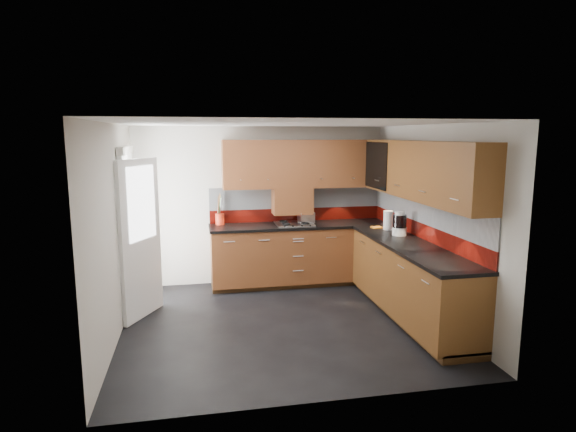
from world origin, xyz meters
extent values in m
cube|color=black|center=(0.00, 0.00, -0.01)|extent=(4.00, 3.80, 0.02)
cube|color=white|center=(0.00, 0.00, 2.45)|extent=(4.00, 3.80, 0.10)
cube|color=beige|center=(0.00, 1.84, 1.20)|extent=(4.00, 0.08, 2.64)
cube|color=beige|center=(0.00, -1.84, 1.20)|extent=(4.00, 0.08, 2.64)
cube|color=beige|center=(-1.94, 0.00, 1.20)|extent=(0.08, 3.80, 2.64)
cube|color=beige|center=(1.94, 0.00, 1.20)|extent=(0.08, 3.80, 2.64)
cube|color=brown|center=(0.55, 1.50, 0.48)|extent=(2.70, 0.60, 0.95)
cube|color=#5A3415|center=(1.60, -0.10, 0.48)|extent=(0.60, 2.60, 0.95)
cube|color=#412712|center=(0.55, 1.53, 0.05)|extent=(2.70, 0.54, 0.10)
cube|color=#412712|center=(1.63, -0.10, 0.05)|extent=(0.54, 2.60, 0.10)
cube|color=black|center=(0.54, 1.49, 0.92)|extent=(2.72, 0.62, 0.04)
cube|color=black|center=(1.59, -0.12, 0.92)|extent=(0.62, 2.60, 0.04)
cube|color=maroon|center=(0.55, 1.79, 1.04)|extent=(2.70, 0.02, 0.20)
cube|color=silver|center=(0.55, 1.79, 1.31)|extent=(2.70, 0.02, 0.34)
cube|color=maroon|center=(1.89, 0.20, 1.04)|extent=(0.02, 3.20, 0.20)
cube|color=silver|center=(1.89, 0.20, 1.31)|extent=(0.02, 3.20, 0.34)
cube|color=brown|center=(0.65, 1.64, 1.84)|extent=(2.50, 0.33, 0.72)
cube|color=#5A3415|center=(1.73, 0.04, 1.84)|extent=(0.33, 2.87, 0.72)
cube|color=silver|center=(0.50, 1.46, 1.63)|extent=(1.80, 0.01, 0.16)
cube|color=silver|center=(1.56, 0.00, 1.63)|extent=(0.01, 2.00, 0.16)
cube|color=brown|center=(0.45, 1.64, 1.28)|extent=(0.60, 0.33, 0.40)
cube|color=black|center=(1.56, 1.07, 1.84)|extent=(0.01, 0.80, 0.66)
cube|color=#FFD18C|center=(1.87, 1.07, 1.84)|extent=(0.01, 0.76, 0.64)
cube|color=black|center=(1.73, 1.07, 1.86)|extent=(0.29, 0.76, 0.01)
cylinder|color=black|center=(1.73, 0.82, 1.96)|extent=(0.07, 0.07, 0.16)
cylinder|color=black|center=(1.73, 0.97, 1.96)|extent=(0.07, 0.07, 0.16)
cylinder|color=white|center=(1.73, 1.12, 1.96)|extent=(0.07, 0.07, 0.16)
cylinder|color=black|center=(1.73, 1.27, 1.96)|extent=(0.07, 0.07, 0.16)
cube|color=white|center=(-1.86, 0.90, 1.02)|extent=(0.06, 0.95, 2.04)
cube|color=white|center=(-1.68, 0.55, 1.00)|extent=(0.42, 0.73, 1.98)
cube|color=white|center=(-1.65, 0.55, 1.45)|extent=(0.28, 0.50, 0.90)
cube|color=silver|center=(0.45, 1.48, 0.95)|extent=(0.55, 0.48, 0.02)
torus|color=black|center=(0.31, 1.37, 0.98)|extent=(0.12, 0.12, 0.02)
torus|color=black|center=(0.59, 1.37, 0.98)|extent=(0.12, 0.12, 0.02)
torus|color=black|center=(0.31, 1.59, 0.98)|extent=(0.12, 0.12, 0.02)
torus|color=black|center=(0.59, 1.59, 0.98)|extent=(0.12, 0.12, 0.02)
cube|color=black|center=(0.45, 1.25, 0.96)|extent=(0.42, 0.04, 0.02)
cylinder|color=red|center=(-0.65, 1.68, 1.02)|extent=(0.13, 0.13, 0.16)
cylinder|color=#905F39|center=(-0.66, 1.71, 1.22)|extent=(0.06, 0.03, 0.33)
cylinder|color=#905F39|center=(-0.65, 1.71, 1.21)|extent=(0.06, 0.02, 0.30)
cylinder|color=#905F39|center=(-0.66, 1.70, 1.23)|extent=(0.06, 0.04, 0.35)
cylinder|color=#905F39|center=(-0.64, 1.70, 1.20)|extent=(0.05, 0.04, 0.28)
cylinder|color=#905F39|center=(-0.67, 1.69, 1.22)|extent=(0.03, 0.06, 0.32)
cube|color=silver|center=(0.65, 1.56, 1.02)|extent=(0.26, 0.19, 0.16)
cube|color=black|center=(0.65, 1.56, 1.11)|extent=(0.18, 0.05, 0.01)
cube|color=black|center=(0.65, 1.60, 1.11)|extent=(0.18, 0.05, 0.01)
cylinder|color=white|center=(1.68, 0.44, 0.99)|extent=(0.19, 0.19, 0.11)
cylinder|color=black|center=(1.68, 0.44, 1.13)|extent=(0.18, 0.18, 0.17)
cylinder|color=white|center=(1.68, 0.44, 1.24)|extent=(0.13, 0.13, 0.04)
cylinder|color=white|center=(1.67, 0.83, 1.07)|extent=(0.17, 0.17, 0.27)
cube|color=orange|center=(1.57, 0.98, 0.95)|extent=(0.17, 0.15, 0.02)
camera|label=1|loc=(-1.01, -5.49, 2.27)|focal=30.00mm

